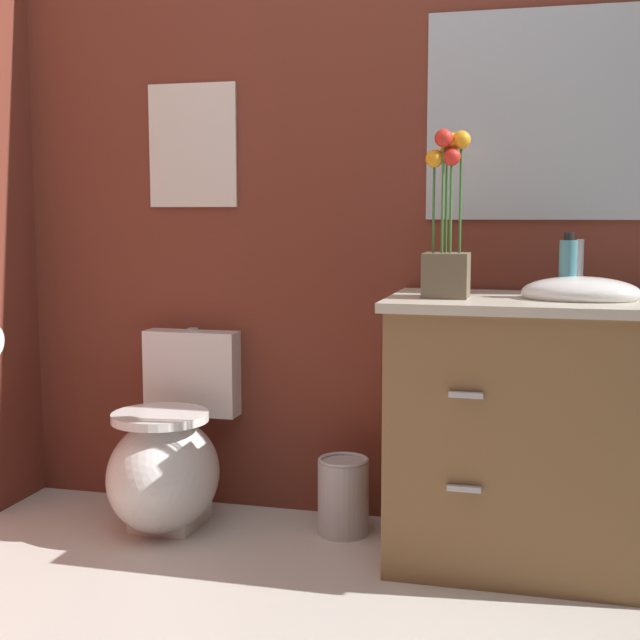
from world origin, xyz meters
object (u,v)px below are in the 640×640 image
soap_bottle (568,268)px  wall_mirror (546,115)px  flower_vase (447,239)px  wall_poster (193,146)px  vanity_cabinet (537,429)px  toilet (169,460)px  trash_bin (343,495)px

soap_bottle → wall_mirror: wall_mirror is taller
flower_vase → soap_bottle: bearing=12.4°
flower_vase → wall_poster: size_ratio=1.14×
vanity_cabinet → wall_poster: wall_poster is taller
vanity_cabinet → flower_vase: size_ratio=2.00×
flower_vase → wall_poster: 1.10m
vanity_cabinet → wall_mirror: wall_mirror is taller
toilet → wall_poster: size_ratio=1.52×
toilet → trash_bin: bearing=7.1°
toilet → wall_mirror: size_ratio=0.86×
wall_poster → wall_mirror: (1.28, 0.00, 0.08)m
soap_bottle → trash_bin: soap_bottle is taller
soap_bottle → trash_bin: size_ratio=0.75×
toilet → soap_bottle: size_ratio=3.38×
toilet → flower_vase: flower_vase is taller
wall_poster → vanity_cabinet: bearing=-12.9°
trash_bin → wall_mirror: 1.48m
vanity_cabinet → flower_vase: bearing=-170.4°
wall_mirror → trash_bin: bearing=-163.7°
trash_bin → toilet: bearing=-172.9°
soap_bottle → trash_bin: (-0.73, 0.07, -0.82)m
soap_bottle → trash_bin: 1.10m
wall_poster → flower_vase: bearing=-19.2°
flower_vase → wall_mirror: (0.29, 0.34, 0.41)m
flower_vase → soap_bottle: 0.39m
trash_bin → wall_poster: (-0.62, 0.19, 1.24)m
vanity_cabinet → flower_vase: flower_vase is taller
trash_bin → wall_mirror: wall_mirror is taller
toilet → wall_poster: wall_poster is taller
trash_bin → wall_mirror: (0.65, 0.19, 1.31)m
vanity_cabinet → wall_mirror: size_ratio=1.30×
toilet → wall_mirror: (1.28, 0.27, 1.21)m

